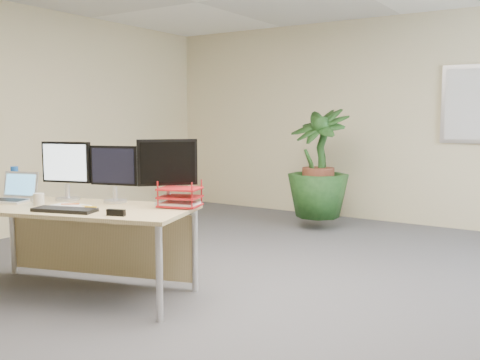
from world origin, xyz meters
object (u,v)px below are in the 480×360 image
Objects in this scene: desk at (82,223)px; monitor_right at (114,170)px; floor_plant at (318,169)px; laptop at (14,194)px; monitor_left at (66,167)px.

monitor_right reaches higher than desk.
floor_plant reaches higher than laptop.
floor_plant is 3.28m from monitor_left.
monitor_left is 1.24× the size of laptop.
laptop is at bearing -164.56° from desk.
monitor_left reaches higher than desk.
floor_plant is 3.08× the size of monitor_left.
monitor_left is at bearing -104.60° from floor_plant.
monitor_left reaches higher than monitor_right.
desk is at bearing -17.08° from monitor_left.
floor_plant is 3.26× the size of monitor_right.
desk is 1.32× the size of floor_plant.
floor_plant is 3.81× the size of laptop.
desk is at bearing -99.69° from floor_plant.
laptop is (-1.18, -3.42, 0.01)m from floor_plant.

